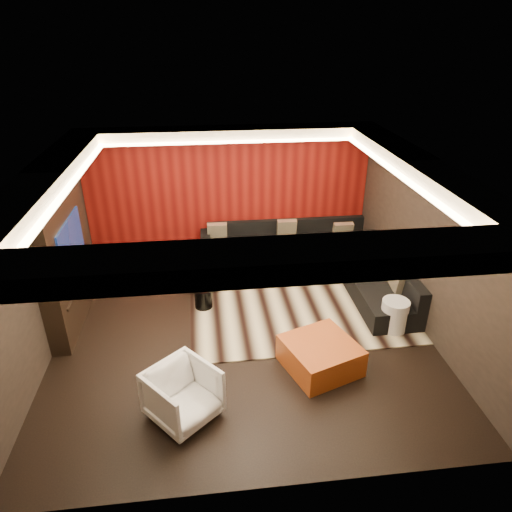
{
  "coord_description": "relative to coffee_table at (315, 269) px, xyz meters",
  "views": [
    {
      "loc": [
        -0.52,
        -6.3,
        4.59
      ],
      "look_at": [
        0.3,
        0.6,
        1.05
      ],
      "focal_mm": 32.0,
      "sensor_mm": 36.0,
      "label": 1
    }
  ],
  "objects": [
    {
      "name": "orange_ottoman",
      "position": [
        -0.6,
        -2.81,
        0.1
      ],
      "size": [
        1.24,
        1.24,
        0.43
      ],
      "primitive_type": "cube",
      "rotation": [
        0.0,
        0.0,
        0.35
      ],
      "color": "maroon",
      "rests_on": "floor"
    },
    {
      "name": "ceiling",
      "position": [
        -1.66,
        -1.7,
        2.69
      ],
      "size": [
        6.0,
        6.0,
        0.02
      ],
      "primitive_type": "cube",
      "color": "silver",
      "rests_on": "ground"
    },
    {
      "name": "coffee_table",
      "position": [
        0.0,
        0.0,
        0.0
      ],
      "size": [
        1.54,
        1.54,
        0.2
      ],
      "primitive_type": "cylinder",
      "rotation": [
        0.0,
        0.0,
        0.38
      ],
      "color": "black",
      "rests_on": "rug"
    },
    {
      "name": "rug",
      "position": [
        -0.55,
        -1.03,
        -0.11
      ],
      "size": [
        4.04,
        3.05,
        0.02
      ],
      "primitive_type": "cube",
      "rotation": [
        0.0,
        0.0,
        0.01
      ],
      "color": "beige",
      "rests_on": "floor"
    },
    {
      "name": "tv_surround",
      "position": [
        -4.51,
        -1.1,
        0.98
      ],
      "size": [
        0.3,
        2.0,
        2.2
      ],
      "primitive_type": "cube",
      "color": "black",
      "rests_on": "ground"
    },
    {
      "name": "white_side_table",
      "position": [
        0.84,
        -2.03,
        0.16
      ],
      "size": [
        0.55,
        0.55,
        0.56
      ],
      "primitive_type": "cylinder",
      "rotation": [
        0.0,
        0.0,
        0.28
      ],
      "color": "silver",
      "rests_on": "floor"
    },
    {
      "name": "throw_pillows",
      "position": [
        0.12,
        0.19,
        0.5
      ],
      "size": [
        3.41,
        2.73,
        0.5
      ],
      "color": "beige",
      "rests_on": "sectional_sofa"
    },
    {
      "name": "cove_left",
      "position": [
        -4.02,
        -1.7,
        2.48
      ],
      "size": [
        0.08,
        4.8,
        0.04
      ],
      "primitive_type": "cube",
      "color": "#FFD899",
      "rests_on": "ground"
    },
    {
      "name": "red_feature_wall",
      "position": [
        -1.66,
        1.27,
        1.28
      ],
      "size": [
        5.98,
        0.05,
        2.78
      ],
      "primitive_type": "cube",
      "color": "#6B0C0A",
      "rests_on": "ground"
    },
    {
      "name": "soffit_front",
      "position": [
        -1.66,
        -4.4,
        2.57
      ],
      "size": [
        6.0,
        0.6,
        0.22
      ],
      "primitive_type": "cube",
      "color": "silver",
      "rests_on": "ground"
    },
    {
      "name": "soffit_left",
      "position": [
        -4.36,
        -1.7,
        2.57
      ],
      "size": [
        0.6,
        4.8,
        0.22
      ],
      "primitive_type": "cube",
      "color": "silver",
      "rests_on": "ground"
    },
    {
      "name": "floor",
      "position": [
        -1.66,
        -1.7,
        -0.13
      ],
      "size": [
        6.0,
        6.0,
        0.02
      ],
      "primitive_type": "cube",
      "color": "black",
      "rests_on": "ground"
    },
    {
      "name": "wall_back",
      "position": [
        -1.66,
        1.31,
        1.28
      ],
      "size": [
        6.0,
        0.02,
        2.8
      ],
      "primitive_type": "cube",
      "color": "black",
      "rests_on": "ground"
    },
    {
      "name": "tv_shelf",
      "position": [
        -4.35,
        -1.1,
        0.58
      ],
      "size": [
        0.04,
        1.6,
        0.04
      ],
      "primitive_type": "cube",
      "color": "black",
      "rests_on": "ground"
    },
    {
      "name": "soffit_right",
      "position": [
        1.04,
        -1.7,
        2.57
      ],
      "size": [
        0.6,
        4.8,
        0.22
      ],
      "primitive_type": "cube",
      "color": "silver",
      "rests_on": "ground"
    },
    {
      "name": "tv_screen",
      "position": [
        -4.35,
        -1.1,
        1.33
      ],
      "size": [
        0.04,
        1.3,
        0.8
      ],
      "primitive_type": "cube",
      "color": "black",
      "rests_on": "ground"
    },
    {
      "name": "drum_stool",
      "position": [
        -2.3,
        -0.98,
        0.09
      ],
      "size": [
        0.42,
        0.42,
        0.37
      ],
      "primitive_type": "cylinder",
      "rotation": [
        0.0,
        0.0,
        -0.42
      ],
      "color": "black",
      "rests_on": "rug"
    },
    {
      "name": "cove_right",
      "position": [
        0.7,
        -1.7,
        2.48
      ],
      "size": [
        0.08,
        4.8,
        0.04
      ],
      "primitive_type": "cube",
      "color": "#FFD899",
      "rests_on": "ground"
    },
    {
      "name": "wall_right",
      "position": [
        1.35,
        -1.7,
        1.28
      ],
      "size": [
        0.02,
        6.0,
        2.8
      ],
      "primitive_type": "cube",
      "color": "black",
      "rests_on": "ground"
    },
    {
      "name": "cove_front",
      "position": [
        -1.66,
        -4.06,
        2.48
      ],
      "size": [
        4.8,
        0.08,
        0.04
      ],
      "primitive_type": "cube",
      "color": "#FFD899",
      "rests_on": "ground"
    },
    {
      "name": "wall_left",
      "position": [
        -4.67,
        -1.7,
        1.28
      ],
      "size": [
        0.02,
        6.0,
        2.8
      ],
      "primitive_type": "cube",
      "color": "black",
      "rests_on": "ground"
    },
    {
      "name": "striped_pouf",
      "position": [
        -2.3,
        -0.35,
        0.08
      ],
      "size": [
        0.73,
        0.73,
        0.37
      ],
      "primitive_type": "ellipsoid",
      "rotation": [
        0.0,
        0.0,
        -0.1
      ],
      "color": "#BFB194",
      "rests_on": "rug"
    },
    {
      "name": "armchair",
      "position": [
        -2.59,
        -3.54,
        0.25
      ],
      "size": [
        1.12,
        1.12,
        0.73
      ],
      "primitive_type": "imported",
      "rotation": [
        0.0,
        0.0,
        0.71
      ],
      "color": "white",
      "rests_on": "floor"
    },
    {
      "name": "sectional_sofa",
      "position": [
        0.08,
        0.17,
        0.14
      ],
      "size": [
        3.65,
        3.5,
        0.75
      ],
      "color": "black",
      "rests_on": "floor"
    },
    {
      "name": "cove_back",
      "position": [
        -1.66,
        0.66,
        2.48
      ],
      "size": [
        4.8,
        0.08,
        0.04
      ],
      "primitive_type": "cube",
      "color": "#FFD899",
      "rests_on": "ground"
    },
    {
      "name": "soffit_back",
      "position": [
        -1.66,
        1.0,
        2.57
      ],
      "size": [
        6.0,
        0.6,
        0.22
      ],
      "primitive_type": "cube",
      "color": "silver",
      "rests_on": "ground"
    }
  ]
}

